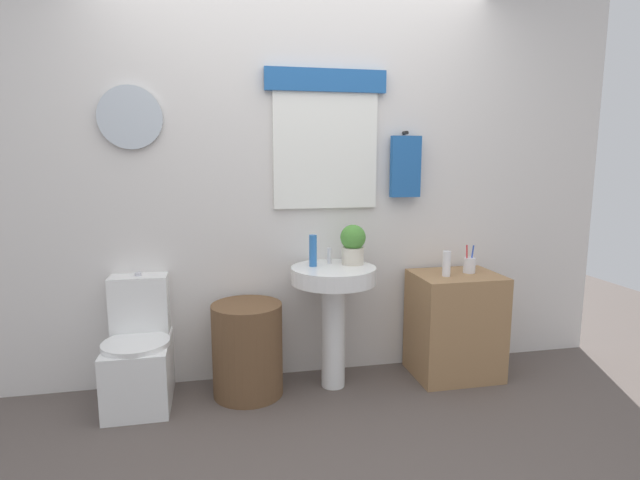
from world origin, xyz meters
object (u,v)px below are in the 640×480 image
soap_bottle (313,251)px  lotion_bottle (447,264)px  potted_plant (353,244)px  toilet (139,355)px  laundry_hamper (248,349)px  wooden_cabinet (455,325)px  pedestal_sink (333,296)px  toothbrush_cup (469,265)px

soap_bottle → lotion_bottle: bearing=-6.0°
potted_plant → lotion_bottle: size_ratio=1.55×
toilet → potted_plant: (1.32, 0.02, 0.63)m
laundry_hamper → potted_plant: (0.68, 0.06, 0.63)m
toilet → soap_bottle: bearing=0.7°
wooden_cabinet → pedestal_sink: bearing=180.0°
wooden_cabinet → lotion_bottle: size_ratio=4.26×
wooden_cabinet → toothbrush_cup: bearing=11.8°
laundry_hamper → lotion_bottle: size_ratio=3.51×
soap_bottle → toothbrush_cup: bearing=-1.6°
potted_plant → lotion_bottle: 0.62m
soap_bottle → wooden_cabinet: bearing=-3.0°
toothbrush_cup → laundry_hamper: bearing=-179.2°
toilet → wooden_cabinet: bearing=-1.1°
toilet → laundry_hamper: size_ratio=1.33×
pedestal_sink → lotion_bottle: 0.76m
laundry_hamper → pedestal_sink: size_ratio=0.74×
soap_bottle → lotion_bottle: size_ratio=1.21×
wooden_cabinet → potted_plant: (-0.69, 0.06, 0.57)m
wooden_cabinet → laundry_hamper: bearing=180.0°
pedestal_sink → soap_bottle: size_ratio=3.94×
soap_bottle → potted_plant: size_ratio=0.78×
toilet → toothbrush_cup: 2.16m
soap_bottle → lotion_bottle: soap_bottle is taller
laundry_hamper → pedestal_sink: bearing=0.0°
lotion_bottle → toothbrush_cup: bearing=17.3°
potted_plant → toothbrush_cup: 0.81m
pedestal_sink → wooden_cabinet: size_ratio=1.12×
wooden_cabinet → potted_plant: size_ratio=2.75×
wooden_cabinet → lotion_bottle: (-0.10, -0.04, 0.43)m
potted_plant → lotion_bottle: (0.60, -0.10, -0.14)m
toilet → pedestal_sink: 1.22m
soap_bottle → potted_plant: potted_plant is taller
soap_bottle → potted_plant: (0.26, 0.01, 0.03)m
pedestal_sink → toothbrush_cup: (0.93, 0.02, 0.16)m
toilet → potted_plant: potted_plant is taller
toilet → laundry_hamper: toilet is taller
pedestal_sink → potted_plant: (0.14, 0.06, 0.32)m
toilet → lotion_bottle: 1.98m
pedestal_sink → wooden_cabinet: (0.83, 0.00, -0.24)m
laundry_hamper → pedestal_sink: 0.62m
laundry_hamper → potted_plant: bearing=5.0°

